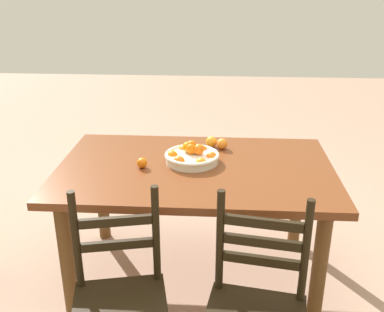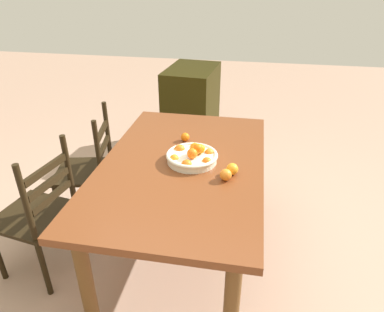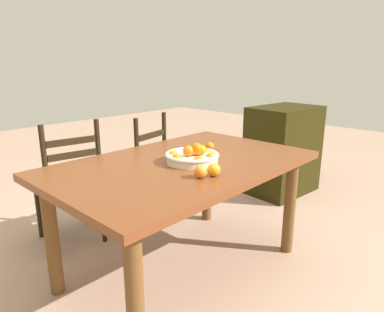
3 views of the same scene
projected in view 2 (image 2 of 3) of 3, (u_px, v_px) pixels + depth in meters
name	position (u px, v px, depth m)	size (l,w,h in m)	color
ground_plane	(184.00, 251.00, 2.59)	(12.00, 12.00, 0.00)	tan
dining_table	(182.00, 176.00, 2.27)	(1.63, 1.03, 0.76)	brown
chair_near_window	(39.00, 215.00, 2.23)	(0.50, 0.50, 0.96)	black
chair_by_cabinet	(89.00, 171.00, 2.76)	(0.50, 0.50, 0.94)	black
cabinet	(192.00, 108.00, 3.93)	(0.73, 0.50, 0.91)	black
fruit_bowl	(192.00, 156.00, 2.21)	(0.33, 0.33, 0.13)	silver
orange_loose_0	(185.00, 137.00, 2.48)	(0.06, 0.06, 0.06)	orange
orange_loose_1	(226.00, 175.00, 2.02)	(0.07, 0.07, 0.07)	orange
orange_loose_2	(232.00, 169.00, 2.08)	(0.07, 0.07, 0.07)	orange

